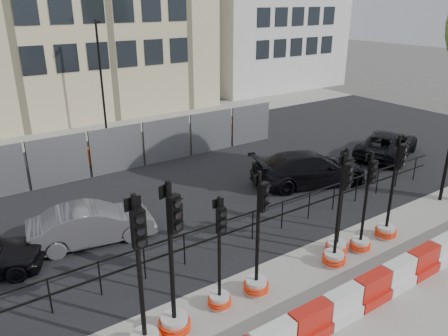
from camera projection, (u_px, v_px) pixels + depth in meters
ground at (278, 258)px, 12.59m from camera, size 120.00×120.00×0.00m
sidewalk_near at (362, 315)px, 10.29m from camera, size 40.00×6.00×0.02m
road at (165, 180)px, 17.96m from camera, size 40.00×14.00×0.03m
sidewalk_far at (92, 130)px, 24.87m from camera, size 40.00×4.00×0.02m
kerb_railing at (253, 220)px, 13.27m from camera, size 18.00×0.04×1.00m
heras_fencing at (147, 145)px, 20.23m from camera, size 14.33×1.72×2.00m
lamp_post_far at (101, 75)px, 23.19m from camera, size 0.12×0.56×6.00m
barrier_row at (357, 298)px, 10.31m from camera, size 16.75×0.50×0.80m
traffic_signal_a at (144, 322)px, 8.97m from camera, size 0.72×0.72×3.65m
traffic_signal_b at (174, 301)px, 9.43m from camera, size 0.73×0.73×3.70m
traffic_signal_c at (220, 286)px, 10.35m from camera, size 0.58×0.58×2.94m
traffic_signal_d at (257, 266)px, 10.80m from camera, size 0.65×0.65×3.32m
traffic_signal_e at (336, 244)px, 11.98m from camera, size 0.66×0.66×3.33m
traffic_signal_f at (339, 230)px, 12.51m from camera, size 0.64×0.64×3.27m
traffic_signal_g at (362, 232)px, 12.71m from camera, size 0.61×0.61×3.12m
traffic_signal_h at (388, 218)px, 13.39m from camera, size 0.66×0.66×3.35m
car_b at (92, 224)px, 13.21m from camera, size 2.48×4.12×1.22m
car_c at (309, 168)px, 17.37m from camera, size 4.69×5.82×1.36m
car_d at (387, 144)px, 20.51m from camera, size 4.97×5.77×1.23m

